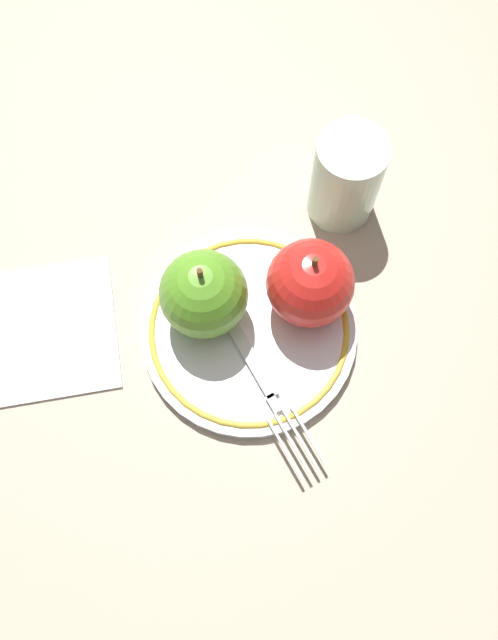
% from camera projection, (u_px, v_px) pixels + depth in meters
% --- Properties ---
extents(ground_plane, '(2.00, 2.00, 0.00)m').
position_uv_depth(ground_plane, '(256.00, 328.00, 0.60)').
color(ground_plane, '#B3A38C').
extents(plate, '(0.20, 0.20, 0.01)m').
position_uv_depth(plate, '(249.00, 330.00, 0.59)').
color(plate, white).
rests_on(plate, ground_plane).
extents(apple_red_whole, '(0.08, 0.08, 0.09)m').
position_uv_depth(apple_red_whole, '(205.00, 289.00, 0.55)').
color(apple_red_whole, '#569726').
rests_on(apple_red_whole, plate).
extents(apple_second_whole, '(0.08, 0.08, 0.09)m').
position_uv_depth(apple_second_whole, '(310.00, 283.00, 0.55)').
color(apple_second_whole, red).
rests_on(apple_second_whole, plate).
extents(fork, '(0.14, 0.14, 0.00)m').
position_uv_depth(fork, '(262.00, 382.00, 0.56)').
color(fork, silver).
rests_on(fork, plate).
extents(drinking_glass, '(0.07, 0.07, 0.10)m').
position_uv_depth(drinking_glass, '(346.00, 179.00, 0.60)').
color(drinking_glass, silver).
rests_on(drinking_glass, ground_plane).
extents(napkin_folded, '(0.17, 0.16, 0.01)m').
position_uv_depth(napkin_folded, '(55.00, 329.00, 0.59)').
color(napkin_folded, white).
rests_on(napkin_folded, ground_plane).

